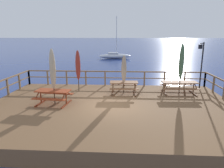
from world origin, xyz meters
TOP-DOWN VIEW (x-y plane):
  - ground_plane at (0.00, 0.00)m, footprint 600.00×600.00m
  - wooden_deck at (0.00, 0.00)m, footprint 13.33×9.06m
  - railing_waterside_far at (-0.00, 4.38)m, footprint 13.13×0.10m
  - picnic_table_mid_right at (0.67, 2.29)m, footprint 1.80×1.44m
  - picnic_table_mid_centre at (4.19, 2.50)m, footprint 2.24×1.48m
  - picnic_table_back_left at (-3.15, 0.03)m, footprint 1.94×1.57m
  - patio_umbrella_short_mid at (0.65, 2.35)m, footprint 0.32×0.32m
  - patio_umbrella_tall_mid_right at (4.23, 2.53)m, footprint 0.32×0.32m
  - patio_umbrella_short_back at (-3.10, 0.07)m, footprint 0.32×0.32m
  - patio_umbrella_tall_front at (-2.34, 2.69)m, footprint 0.32×0.32m
  - lamp_post_hooked at (5.84, 3.68)m, footprint 0.50×0.56m
  - sailboat_distant at (-1.06, 28.17)m, footprint 6.16×2.41m

SIDE VIEW (x-z plane):
  - ground_plane at x=0.00m, z-range 0.00..0.00m
  - wooden_deck at x=0.00m, z-range 0.00..0.68m
  - sailboat_distant at x=-1.06m, z-range -3.35..4.37m
  - picnic_table_mid_right at x=0.67m, z-range 0.85..1.63m
  - picnic_table_back_left at x=-3.15m, z-range 0.85..1.63m
  - picnic_table_mid_centre at x=4.19m, z-range 0.86..1.64m
  - railing_waterside_far at x=0.00m, z-range 0.87..1.96m
  - patio_umbrella_short_mid at x=0.65m, z-range 1.01..3.46m
  - patio_umbrella_tall_front at x=-2.34m, z-range 1.05..3.77m
  - patio_umbrella_short_back at x=-3.10m, z-range 1.09..4.09m
  - patio_umbrella_tall_mid_right at x=4.23m, z-range 1.12..4.30m
  - lamp_post_hooked at x=5.84m, z-range 1.20..4.40m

